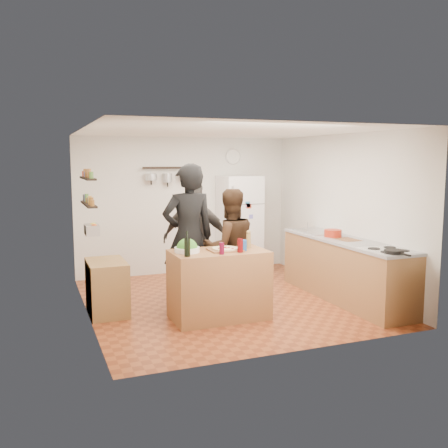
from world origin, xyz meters
name	(u,v)px	position (x,y,z in m)	size (l,w,h in m)	color
room_shell	(217,215)	(0.00, 0.39, 1.25)	(4.20, 4.20, 4.20)	brown
prep_island	(219,284)	(-0.38, -0.69, 0.46)	(1.25, 0.72, 0.91)	#9B5E39
pizza_board	(225,250)	(-0.30, -0.71, 0.92)	(0.42, 0.34, 0.02)	brown
pizza	(225,248)	(-0.30, -0.71, 0.94)	(0.34, 0.34, 0.02)	beige
salad_bowl	(187,250)	(-0.80, -0.64, 0.94)	(0.33, 0.33, 0.07)	white
wine_bottle	(187,247)	(-0.88, -0.91, 1.02)	(0.08, 0.08, 0.23)	black
wine_glass_near	(222,248)	(-0.43, -0.93, 0.99)	(0.06, 0.06, 0.15)	#53071F
wine_glass_far	(240,245)	(-0.16, -0.89, 1.00)	(0.07, 0.07, 0.18)	#580709
pepper_mill	(249,241)	(0.07, -0.64, 1.01)	(0.06, 0.06, 0.19)	olive
salt_canister	(243,245)	(-0.08, -0.81, 0.98)	(0.09, 0.09, 0.14)	#1A4891
person_left	(189,237)	(-0.61, -0.10, 1.02)	(0.75, 0.49, 2.05)	black
person_center	(230,248)	(-0.03, -0.20, 0.84)	(0.82, 0.64, 1.69)	black
person_back	(196,240)	(-0.34, 0.41, 0.89)	(1.04, 0.43, 1.77)	#322F2D
counter_run	(345,270)	(1.70, -0.55, 0.45)	(0.63, 2.63, 0.90)	#9E7042
stove_top	(388,251)	(1.70, -1.50, 0.91)	(0.60, 0.62, 0.02)	white
skillet	(394,252)	(1.60, -1.73, 0.94)	(0.25, 0.25, 0.05)	black
sink	(316,232)	(1.70, 0.30, 0.92)	(0.50, 0.80, 0.03)	silver
cutting_board	(347,240)	(1.70, -0.58, 0.91)	(0.30, 0.40, 0.02)	brown
red_bowl	(333,233)	(1.65, -0.28, 0.98)	(0.27, 0.27, 0.11)	#A72713
fridge	(239,224)	(0.95, 1.75, 0.90)	(0.70, 0.68, 1.80)	white
wall_clock	(233,157)	(0.95, 2.08, 2.15)	(0.30, 0.30, 0.03)	silver
spice_shelf_lower	(89,204)	(-1.93, 0.20, 1.50)	(0.12, 1.00, 0.03)	black
spice_shelf_upper	(88,178)	(-1.93, 0.20, 1.85)	(0.12, 1.00, 0.03)	black
produce_basket	(92,230)	(-1.90, 0.20, 1.15)	(0.18, 0.35, 0.14)	silver
side_table	(107,287)	(-1.74, 0.05, 0.36)	(0.50, 0.80, 0.73)	#9C7341
pot_rack	(167,168)	(-0.35, 2.00, 1.95)	(0.90, 0.04, 0.04)	black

